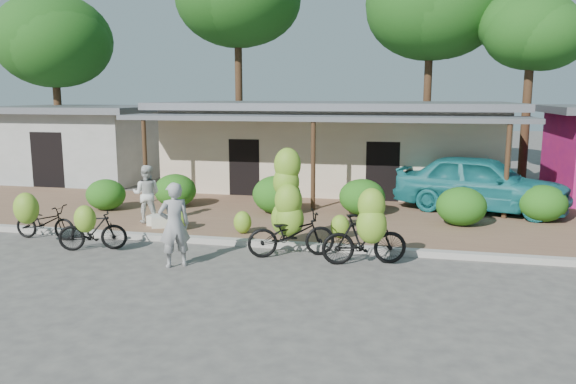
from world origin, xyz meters
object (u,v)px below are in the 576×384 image
bike_center (289,215)px  sack_far (162,220)px  tree_back_left (51,39)px  teal_van (481,183)px  bike_far_left (41,219)px  bike_left (91,229)px  bike_right (366,233)px  sack_near (168,221)px  vendor (174,225)px  bystander (147,194)px  tree_near_right (527,30)px  tree_center_right (427,6)px

bike_center → sack_far: bike_center is taller
tree_back_left → teal_van: size_ratio=1.62×
bike_far_left → bike_left: (1.79, -0.63, -0.01)m
bike_right → sack_near: (-5.48, 2.04, -0.47)m
bike_left → tree_back_left: bearing=17.5°
bike_left → sack_far: (0.67, 2.34, -0.28)m
bike_center → sack_far: (-3.88, 1.49, -0.65)m
bike_right → vendor: 4.07m
tree_back_left → bike_left: (9.41, -12.40, -5.65)m
bike_far_left → bike_right: bearing=-92.2°
bike_far_left → bike_center: bike_center is taller
bike_right → vendor: vendor is taller
sack_near → bystander: bystander is taller
tree_near_right → bike_left: bearing=-129.8°
bike_right → sack_near: 5.87m
bike_far_left → sack_near: bike_far_left is taller
tree_center_right → bike_right: 17.16m
tree_center_right → bike_right: size_ratio=5.10×
bike_left → sack_far: bike_left is taller
vendor → tree_center_right: bearing=-144.0°
tree_near_right → bike_far_left: (-13.39, -13.28, -5.70)m
sack_far → vendor: vendor is taller
sack_near → sack_far: sack_near is taller
tree_near_right → vendor: 18.03m
bike_left → teal_van: 11.24m
sack_far → teal_van: teal_van is taller
bike_far_left → bike_right: size_ratio=0.87×
bike_right → tree_center_right: bearing=-21.6°
tree_near_right → sack_near: size_ratio=9.17×
tree_center_right → sack_far: bearing=-117.0°
tree_back_left → teal_van: tree_back_left is taller
tree_center_right → bike_left: size_ratio=6.01×
bike_left → bike_center: bike_center is taller
bike_right → bystander: bike_right is taller
tree_center_right → tree_near_right: 4.67m
bike_left → tree_center_right: bearing=-45.2°
sack_far → bystander: (-0.57, 0.28, 0.66)m
bike_far_left → teal_van: teal_van is taller
tree_center_right → teal_van: (1.71, -9.61, -6.61)m
tree_back_left → bike_far_left: bearing=-57.1°
bystander → vendor: bearing=114.3°
tree_back_left → tree_center_right: 17.41m
tree_back_left → sack_far: tree_back_left is taller
bike_right → teal_van: size_ratio=0.38×
sack_near → bystander: bearing=155.4°
tree_back_left → vendor: (11.79, -13.06, -5.28)m
sack_near → teal_van: size_ratio=0.17×
tree_near_right → tree_center_right: bearing=153.4°
tree_center_right → bike_left: 18.98m
bike_far_left → sack_far: size_ratio=2.25×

